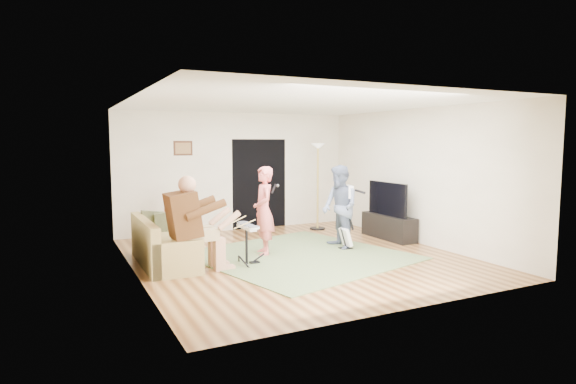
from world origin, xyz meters
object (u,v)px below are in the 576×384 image
object	(u,v)px
guitar_spare	(346,237)
sofa	(160,249)
singer	(264,211)
tv_cabinet	(389,227)
television	(387,199)
guitarist	(340,207)
torchiere_lamp	(318,171)
drum_kit	(247,247)
dining_chair	(180,227)

from	to	relation	value
guitar_spare	sofa	bearing A→B (deg)	173.36
singer	tv_cabinet	world-z (taller)	singer
television	guitarist	bearing A→B (deg)	-166.20
sofa	television	bearing A→B (deg)	0.84
torchiere_lamp	guitar_spare	bearing A→B (deg)	-105.22
torchiere_lamp	television	size ratio (longest dim) A/B	1.68
drum_kit	torchiere_lamp	xyz separation A→B (m)	(2.69, 2.33, 1.07)
guitar_spare	torchiere_lamp	distance (m)	2.44
drum_kit	guitar_spare	xyz separation A→B (m)	(2.13, 0.25, -0.07)
guitarist	guitar_spare	bearing A→B (deg)	31.89
singer	sofa	bearing A→B (deg)	-81.71
sofa	drum_kit	bearing A→B (deg)	-26.81
guitar_spare	tv_cabinet	bearing A→B (deg)	18.76
guitar_spare	torchiere_lamp	xyz separation A→B (m)	(0.57, 2.08, 1.14)
guitarist	torchiere_lamp	size ratio (longest dim) A/B	0.80
torchiere_lamp	tv_cabinet	distance (m)	2.13
sofa	dining_chair	bearing A→B (deg)	64.25
guitarist	sofa	bearing A→B (deg)	-91.90
guitar_spare	singer	bearing A→B (deg)	168.74
tv_cabinet	television	world-z (taller)	television
tv_cabinet	guitarist	bearing A→B (deg)	-166.66
torchiere_lamp	guitarist	bearing A→B (deg)	-108.00
guitarist	television	size ratio (longest dim) A/B	1.34
drum_kit	tv_cabinet	world-z (taller)	drum_kit
television	drum_kit	bearing A→B (deg)	-168.22
guitarist	drum_kit	bearing A→B (deg)	-76.84
drum_kit	singer	size ratio (longest dim) A/B	0.44
sofa	tv_cabinet	size ratio (longest dim) A/B	1.38
drum_kit	tv_cabinet	bearing A→B (deg)	11.62
singer	tv_cabinet	size ratio (longest dim) A/B	1.14
sofa	guitar_spare	xyz separation A→B (m)	(3.41, -0.40, -0.03)
singer	guitar_spare	distance (m)	1.70
drum_kit	television	xyz separation A→B (m)	(3.45, 0.72, 0.55)
torchiere_lamp	tv_cabinet	size ratio (longest dim) A/B	1.43
torchiere_lamp	drum_kit	bearing A→B (deg)	-139.08
sofa	television	distance (m)	4.77
tv_cabinet	sofa	bearing A→B (deg)	-179.17
torchiere_lamp	tv_cabinet	world-z (taller)	torchiere_lamp
tv_cabinet	television	distance (m)	0.60
torchiere_lamp	dining_chair	world-z (taller)	torchiere_lamp
guitarist	tv_cabinet	xyz separation A→B (m)	(1.44, 0.34, -0.55)
sofa	guitarist	size ratio (longest dim) A/B	1.21
singer	dining_chair	world-z (taller)	singer
sofa	guitar_spare	size ratio (longest dim) A/B	2.37
dining_chair	tv_cabinet	size ratio (longest dim) A/B	0.73
drum_kit	guitarist	xyz separation A→B (m)	(2.06, 0.38, 0.50)
singer	tv_cabinet	distance (m)	3.00
television	guitar_spare	bearing A→B (deg)	-160.58
guitar_spare	television	world-z (taller)	television
television	sofa	bearing A→B (deg)	-179.16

